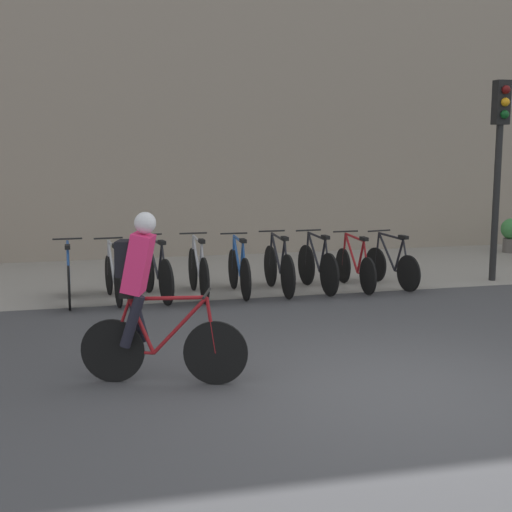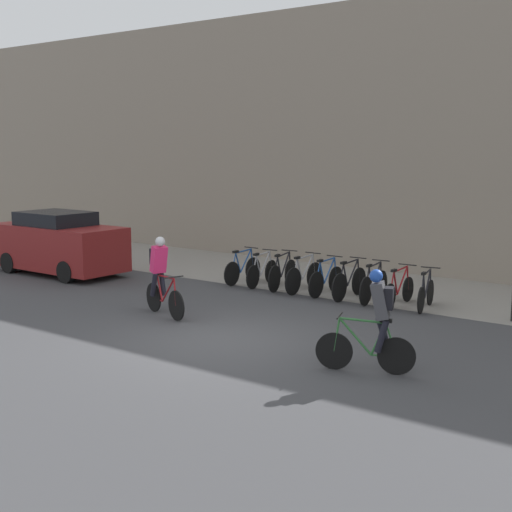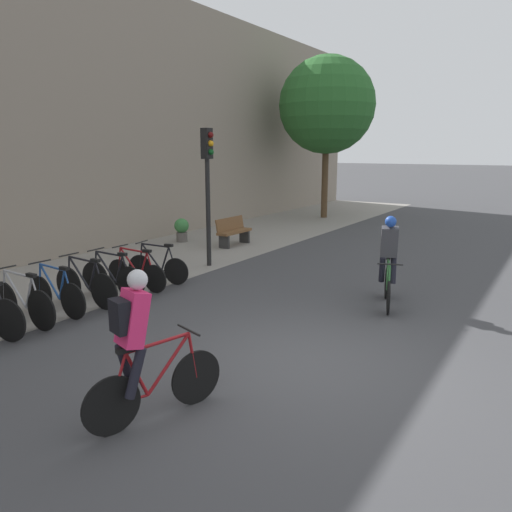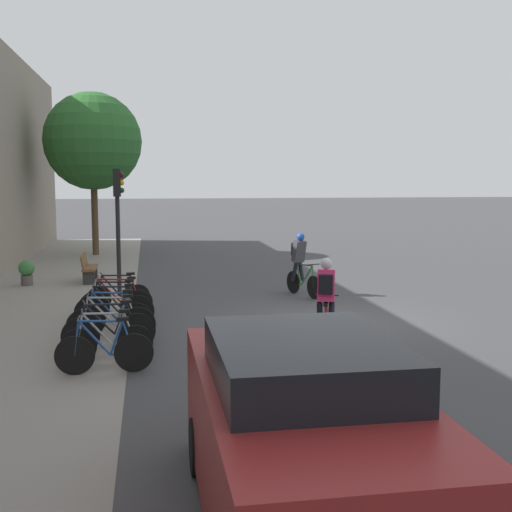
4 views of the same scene
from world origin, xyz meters
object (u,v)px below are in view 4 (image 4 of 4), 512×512
(parked_bike_5, at_px, (115,309))
(potted_plant, at_px, (27,271))
(bench, at_px, (88,268))
(parked_car, at_px, (301,438))
(parked_bike_1, at_px, (107,341))
(traffic_light_pole, at_px, (118,208))
(parked_bike_4, at_px, (113,316))
(parked_bike_0, at_px, (105,350))
(parked_bike_3, at_px, (111,323))
(parked_bike_8, at_px, (119,295))
(cyclist_pink, at_px, (326,301))
(parked_bike_7, at_px, (118,300))
(parked_bike_2, at_px, (109,331))
(cyclist_grey, at_px, (300,262))
(parked_bike_6, at_px, (116,304))

(parked_bike_5, xyz_separation_m, potted_plant, (6.30, 2.95, 0.02))
(bench, relative_size, parked_car, 0.33)
(parked_bike_1, distance_m, parked_car, 6.34)
(parked_car, bearing_deg, traffic_light_pole, 9.58)
(parked_bike_4, bearing_deg, parked_bike_0, -179.99)
(parked_bike_4, bearing_deg, parked_bike_1, -179.98)
(parked_bike_3, xyz_separation_m, parked_bike_8, (3.37, -0.00, -0.03))
(parked_bike_1, height_order, parked_bike_5, parked_bike_5)
(parked_bike_0, height_order, parked_car, parked_car)
(cyclist_pink, relative_size, parked_bike_8, 1.14)
(parked_bike_7, relative_size, bench, 1.17)
(parked_bike_2, distance_m, potted_plant, 8.83)
(parked_bike_7, distance_m, parked_car, 10.24)
(parked_bike_7, bearing_deg, parked_bike_2, 179.97)
(parked_bike_3, bearing_deg, cyclist_grey, -46.88)
(cyclist_grey, xyz_separation_m, parked_bike_8, (-1.26, 4.95, -0.56))
(parked_bike_2, relative_size, parked_bike_6, 1.04)
(parked_bike_0, xyz_separation_m, parked_bike_4, (2.70, 0.00, 0.00))
(cyclist_grey, bearing_deg, parked_bike_8, 104.28)
(parked_bike_1, distance_m, parked_bike_6, 3.37)
(potted_plant, bearing_deg, parked_bike_6, -152.31)
(parked_bike_3, xyz_separation_m, parked_car, (-7.31, -2.09, 0.48))
(parked_bike_5, relative_size, parked_bike_7, 1.03)
(parked_bike_1, distance_m, parked_bike_2, 0.68)
(parked_bike_6, xyz_separation_m, parked_car, (-9.34, -2.09, 0.49))
(parked_bike_5, height_order, potted_plant, parked_bike_5)
(parked_bike_4, xyz_separation_m, potted_plant, (6.98, 2.95, 0.04))
(parked_bike_5, xyz_separation_m, parked_bike_6, (0.67, 0.00, -0.00))
(cyclist_pink, bearing_deg, parked_bike_5, 57.83)
(parked_bike_3, xyz_separation_m, bench, (8.04, 1.14, 0.04))
(parked_bike_4, bearing_deg, parked_bike_8, -0.02)
(parked_bike_2, xyz_separation_m, parked_bike_8, (4.05, -0.00, -0.03))
(parked_bike_4, height_order, parked_bike_7, parked_bike_4)
(parked_bike_6, height_order, potted_plant, parked_bike_6)
(parked_bike_4, bearing_deg, parked_bike_5, -0.01)
(parked_bike_0, bearing_deg, parked_bike_5, 0.00)
(parked_bike_0, xyz_separation_m, parked_bike_6, (4.05, 0.00, 0.01))
(parked_bike_1, height_order, parked_bike_4, parked_bike_4)
(cyclist_grey, distance_m, potted_plant, 8.47)
(parked_car, bearing_deg, parked_bike_5, 13.55)
(bench, bearing_deg, parked_bike_7, -167.92)
(parked_bike_3, bearing_deg, parked_bike_6, 0.02)
(parked_bike_6, xyz_separation_m, traffic_light_pole, (3.35, 0.05, 2.04))
(parked_bike_2, height_order, parked_bike_3, same)
(parked_bike_8, bearing_deg, cyclist_pink, -138.46)
(parked_bike_0, height_order, parked_bike_1, parked_bike_0)
(potted_plant, bearing_deg, cyclist_pink, -141.64)
(parked_bike_3, relative_size, parked_bike_5, 1.01)
(parked_bike_1, bearing_deg, parked_bike_8, -0.00)
(cyclist_pink, bearing_deg, parked_bike_2, 82.59)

